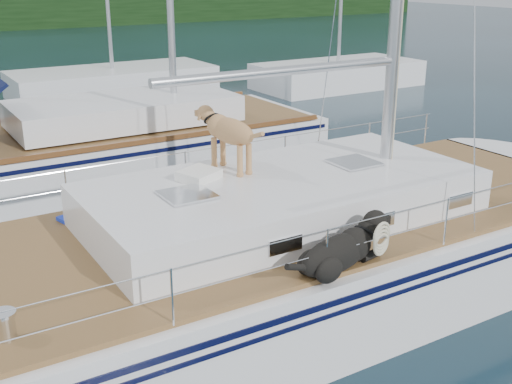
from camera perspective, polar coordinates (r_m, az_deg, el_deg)
ground at (r=8.83m, az=-2.14°, el=-10.78°), size 120.00×120.00×0.00m
main_sailboat at (r=8.55m, az=-1.63°, el=-6.72°), size 12.00×3.89×14.01m
neighbor_sailboat at (r=14.37m, az=-15.48°, el=3.31°), size 11.00×3.50×13.30m
bg_boat_center at (r=24.28m, az=-12.58°, el=9.51°), size 7.20×3.00×11.65m
bg_boat_east at (r=25.48m, az=7.28°, el=10.28°), size 6.40×3.00×11.65m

